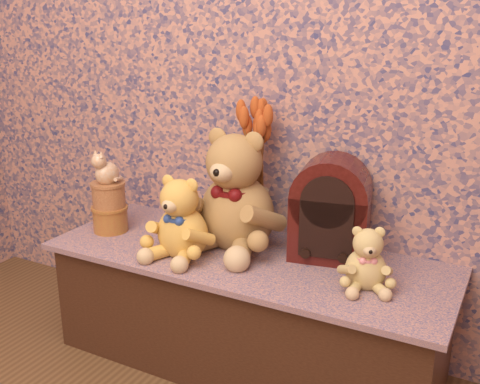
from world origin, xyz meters
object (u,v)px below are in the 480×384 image
object	(u,v)px
cathedral_radio	(331,208)
cat_figurine	(106,166)
biscuit_tin_lower	(110,219)
teddy_large	(237,184)
ceramic_vase	(254,213)
teddy_medium	(182,213)
teddy_small	(367,254)

from	to	relation	value
cathedral_radio	cat_figurine	size ratio (longest dim) A/B	2.65
cathedral_radio	cat_figurine	world-z (taller)	cathedral_radio
cathedral_radio	biscuit_tin_lower	xyz separation A→B (m)	(-0.81, -0.16, -0.13)
cat_figurine	teddy_large	bearing A→B (deg)	24.47
teddy_large	cathedral_radio	bearing A→B (deg)	10.49
cathedral_radio	ceramic_vase	size ratio (longest dim) A/B	1.95
cathedral_radio	ceramic_vase	bearing A→B (deg)	160.74
teddy_medium	cathedral_radio	world-z (taller)	cathedral_radio
teddy_medium	biscuit_tin_lower	world-z (taller)	teddy_medium
teddy_medium	cathedral_radio	xyz separation A→B (m)	(0.45, 0.22, 0.02)
teddy_small	biscuit_tin_lower	xyz separation A→B (m)	(-0.99, -0.00, -0.06)
ceramic_vase	cat_figurine	size ratio (longest dim) A/B	1.36
biscuit_tin_lower	teddy_medium	bearing A→B (deg)	-8.50
ceramic_vase	cat_figurine	bearing A→B (deg)	-157.46
teddy_small	cat_figurine	bearing A→B (deg)	156.56
teddy_small	cathedral_radio	world-z (taller)	cathedral_radio
teddy_medium	teddy_small	bearing A→B (deg)	5.93
cathedral_radio	cat_figurine	bearing A→B (deg)	-179.33
cathedral_radio	teddy_small	bearing A→B (deg)	-53.58
teddy_small	cat_figurine	world-z (taller)	cat_figurine
teddy_large	biscuit_tin_lower	bearing A→B (deg)	-166.33
cathedral_radio	cat_figurine	xyz separation A→B (m)	(-0.81, -0.16, 0.08)
teddy_medium	biscuit_tin_lower	bearing A→B (deg)	172.10
teddy_small	cat_figurine	distance (m)	1.00
cathedral_radio	biscuit_tin_lower	world-z (taller)	cathedral_radio
ceramic_vase	cathedral_radio	bearing A→B (deg)	-8.60
teddy_medium	teddy_small	size ratio (longest dim) A/B	1.44
teddy_large	cat_figurine	bearing A→B (deg)	-166.33
cat_figurine	biscuit_tin_lower	bearing A→B (deg)	0.00
ceramic_vase	biscuit_tin_lower	xyz separation A→B (m)	(-0.51, -0.21, -0.04)
teddy_small	ceramic_vase	distance (m)	0.52
teddy_small	biscuit_tin_lower	size ratio (longest dim) A/B	1.61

